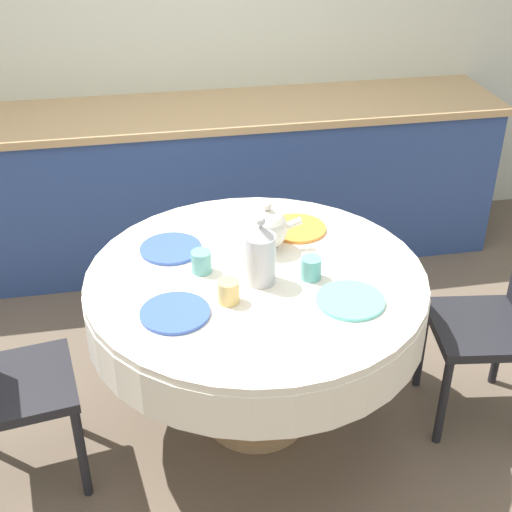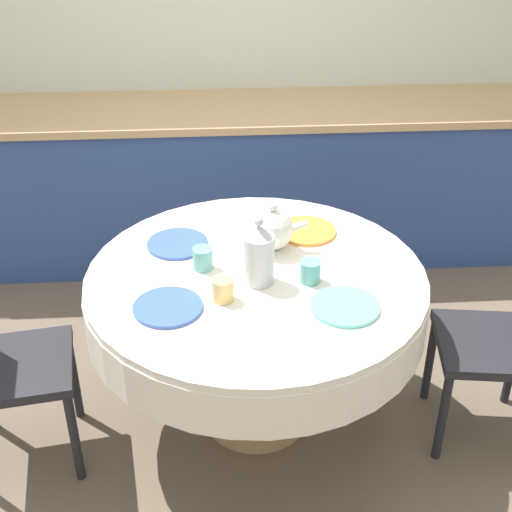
# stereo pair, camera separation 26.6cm
# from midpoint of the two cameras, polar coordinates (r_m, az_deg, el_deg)

# --- Properties ---
(ground_plane) EXTENTS (12.00, 12.00, 0.00)m
(ground_plane) POSITION_cam_midpoint_polar(r_m,az_deg,el_deg) (3.17, -2.47, -12.79)
(ground_plane) COLOR brown
(wall_back) EXTENTS (7.00, 0.05, 2.60)m
(wall_back) POSITION_cam_midpoint_polar(r_m,az_deg,el_deg) (4.13, -6.67, 18.50)
(wall_back) COLOR beige
(wall_back) RESTS_ON ground_plane
(kitchen_counter) EXTENTS (3.24, 0.64, 0.89)m
(kitchen_counter) POSITION_cam_midpoint_polar(r_m,az_deg,el_deg) (4.09, -5.56, 5.79)
(kitchen_counter) COLOR #2D4784
(kitchen_counter) RESTS_ON ground_plane
(dining_table) EXTENTS (1.31, 1.31, 0.73)m
(dining_table) POSITION_cam_midpoint_polar(r_m,az_deg,el_deg) (2.78, -2.75, -3.67)
(dining_table) COLOR tan
(dining_table) RESTS_ON ground_plane
(chair_left) EXTENTS (0.45, 0.45, 0.90)m
(chair_left) POSITION_cam_midpoint_polar(r_m,az_deg,el_deg) (3.00, 16.73, -4.66)
(chair_left) COLOR black
(chair_left) RESTS_ON ground_plane
(plate_near_left) EXTENTS (0.25, 0.25, 0.01)m
(plate_near_left) POSITION_cam_midpoint_polar(r_m,az_deg,el_deg) (2.52, -9.53, -4.62)
(plate_near_left) COLOR #3856AD
(plate_near_left) RESTS_ON dining_table
(cup_near_left) EXTENTS (0.08, 0.08, 0.09)m
(cup_near_left) POSITION_cam_midpoint_polar(r_m,az_deg,el_deg) (2.54, -5.22, -2.95)
(cup_near_left) COLOR #DBB766
(cup_near_left) RESTS_ON dining_table
(plate_near_right) EXTENTS (0.25, 0.25, 0.01)m
(plate_near_right) POSITION_cam_midpoint_polar(r_m,az_deg,el_deg) (2.55, 4.62, -3.65)
(plate_near_right) COLOR #60BCB7
(plate_near_right) RESTS_ON dining_table
(cup_near_right) EXTENTS (0.08, 0.08, 0.09)m
(cup_near_right) POSITION_cam_midpoint_polar(r_m,az_deg,el_deg) (2.66, 1.58, -1.06)
(cup_near_right) COLOR #5BA39E
(cup_near_right) RESTS_ON dining_table
(plate_far_left) EXTENTS (0.25, 0.25, 0.01)m
(plate_far_left) POSITION_cam_midpoint_polar(r_m,az_deg,el_deg) (2.89, -9.47, 0.51)
(plate_far_left) COLOR #3856AD
(plate_far_left) RESTS_ON dining_table
(cup_far_left) EXTENTS (0.08, 0.08, 0.09)m
(cup_far_left) POSITION_cam_midpoint_polar(r_m,az_deg,el_deg) (2.72, -7.19, -0.55)
(cup_far_left) COLOR #5BA39E
(cup_far_left) RESTS_ON dining_table
(plate_far_right) EXTENTS (0.25, 0.25, 0.01)m
(plate_far_right) POSITION_cam_midpoint_polar(r_m,az_deg,el_deg) (3.00, 0.74, 2.16)
(plate_far_right) COLOR orange
(plate_far_right) RESTS_ON dining_table
(cup_far_right) EXTENTS (0.08, 0.08, 0.09)m
(cup_far_right) POSITION_cam_midpoint_polar(r_m,az_deg,el_deg) (2.86, -2.26, 1.44)
(cup_far_right) COLOR #DBB766
(cup_far_right) RESTS_ON dining_table
(coffee_carafe) EXTENTS (0.11, 0.11, 0.27)m
(coffee_carafe) POSITION_cam_midpoint_polar(r_m,az_deg,el_deg) (2.60, -2.57, 0.04)
(coffee_carafe) COLOR #B2B2B7
(coffee_carafe) RESTS_ON dining_table
(teapot) EXTENTS (0.23, 0.16, 0.21)m
(teapot) POSITION_cam_midpoint_polar(r_m,az_deg,el_deg) (2.82, -1.77, 2.13)
(teapot) COLOR silver
(teapot) RESTS_ON dining_table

